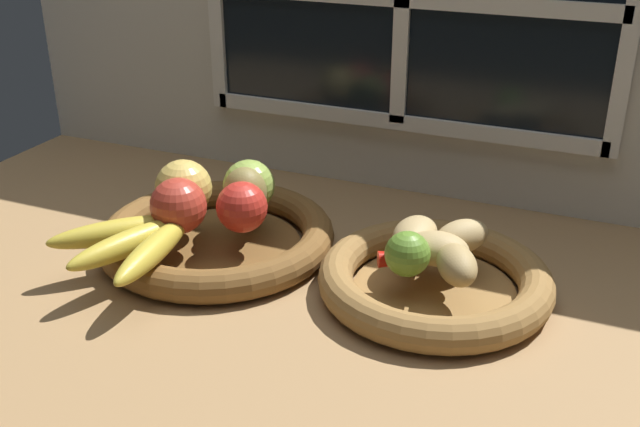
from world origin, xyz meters
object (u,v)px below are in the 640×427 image
potato_large (437,249)px  chili_pepper (421,258)px  potato_small (457,265)px  apple_green_back (249,185)px  lime_near (407,254)px  apple_red_right (242,207)px  pear_brown (245,193)px  fruit_bowl_left (217,236)px  banana_bunch_front (136,240)px  apple_red_front (178,206)px  potato_back (462,236)px  fruit_bowl_right (435,280)px  apple_golden_left (184,188)px  potato_oblong (415,235)px

potato_large → chili_pepper: potato_large is taller
potato_small → apple_green_back: bearing=165.0°
potato_small → lime_near: (-5.84, -0.68, 0.57)cm
apple_red_right → pear_brown: bearing=112.4°
fruit_bowl_left → banana_bunch_front: size_ratio=1.68×
apple_green_back → potato_large: bearing=-10.5°
fruit_bowl_left → apple_red_front: size_ratio=4.34×
potato_back → chili_pepper: bearing=-122.8°
fruit_bowl_right → chili_pepper: bearing=-144.3°
fruit_bowl_left → apple_golden_left: (-5.21, 0.41, 6.34)cm
apple_green_back → fruit_bowl_left: bearing=-114.3°
potato_small → potato_large: (-3.23, 3.23, -0.08)cm
apple_red_front → pear_brown: bearing=51.5°
apple_red_right → apple_golden_left: 10.10cm
fruit_bowl_right → apple_green_back: apple_green_back is taller
fruit_bowl_left → potato_back: bearing=7.6°
apple_golden_left → apple_green_back: size_ratio=1.08×
fruit_bowl_left → fruit_bowl_right: size_ratio=1.12×
fruit_bowl_right → potato_small: potato_small is taller
potato_large → lime_near: bearing=-123.7°
apple_golden_left → potato_large: size_ratio=1.00×
fruit_bowl_right → potato_back: size_ratio=3.79×
apple_green_back → potato_oblong: (25.07, -2.51, -1.65)cm
potato_large → apple_red_right: bearing=-177.6°
fruit_bowl_right → potato_oblong: bearing=142.1°
apple_red_front → potato_oblong: (30.29, 7.49, -1.75)cm
fruit_bowl_left → lime_near: (28.51, -3.91, 5.13)cm
chili_pepper → fruit_bowl_left: bearing=151.0°
fruit_bowl_left → apple_red_right: size_ratio=4.75×
apple_red_right → potato_oblong: apple_red_right is taller
apple_red_front → potato_oblong: 31.25cm
potato_oblong → potato_small: (6.87, -6.06, 0.18)cm
apple_red_right → apple_red_front: 8.36cm
pear_brown → lime_near: (25.37, -6.73, -0.90)cm
potato_oblong → potato_back: potato_back is taller
apple_red_right → fruit_bowl_left: bearing=166.8°
fruit_bowl_right → apple_red_right: (-26.36, -1.12, 5.81)cm
apple_red_right → potato_small: (29.59, -2.11, -1.25)cm
potato_small → potato_large: size_ratio=0.94×
fruit_bowl_right → pear_brown: 28.76cm
fruit_bowl_right → apple_red_front: (-33.93, -4.66, 6.14)cm
apple_red_right → chili_pepper: bearing=-0.0°
potato_large → apple_golden_left: bearing=179.4°
apple_red_front → apple_green_back: size_ratio=1.03×
pear_brown → banana_bunch_front: bearing=-118.2°
potato_back → chili_pepper: (-3.60, -5.58, -1.08)cm
potato_back → lime_near: lime_near is taller
potato_small → potato_large: 4.57cm
potato_oblong → chili_pepper: (2.06, -3.96, -0.97)cm
fruit_bowl_left → banana_bunch_front: (-4.71, -11.83, 4.02)cm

